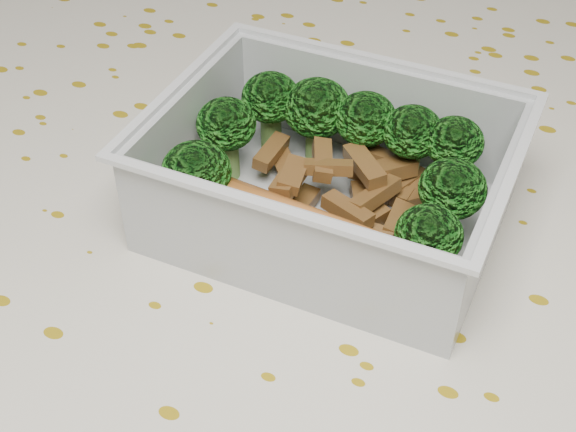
% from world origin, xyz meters
% --- Properties ---
extents(dining_table, '(1.40, 0.90, 0.75)m').
position_xyz_m(dining_table, '(0.00, 0.00, 0.67)').
color(dining_table, brown).
rests_on(dining_table, ground).
extents(tablecloth, '(1.46, 0.96, 0.19)m').
position_xyz_m(tablecloth, '(0.00, 0.00, 0.72)').
color(tablecloth, beige).
rests_on(tablecloth, dining_table).
extents(lunch_container, '(0.17, 0.13, 0.06)m').
position_xyz_m(lunch_container, '(0.00, 0.04, 0.78)').
color(lunch_container, silver).
rests_on(lunch_container, tablecloth).
extents(broccoli_florets, '(0.15, 0.11, 0.05)m').
position_xyz_m(broccoli_florets, '(-0.00, 0.05, 0.79)').
color(broccoli_florets, '#608C3F').
rests_on(broccoli_florets, lunch_container).
extents(meat_pile, '(0.09, 0.07, 0.03)m').
position_xyz_m(meat_pile, '(0.01, 0.05, 0.77)').
color(meat_pile, brown).
rests_on(meat_pile, lunch_container).
extents(sausage, '(0.15, 0.03, 0.03)m').
position_xyz_m(sausage, '(0.01, 0.00, 0.78)').
color(sausage, orange).
rests_on(sausage, lunch_container).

